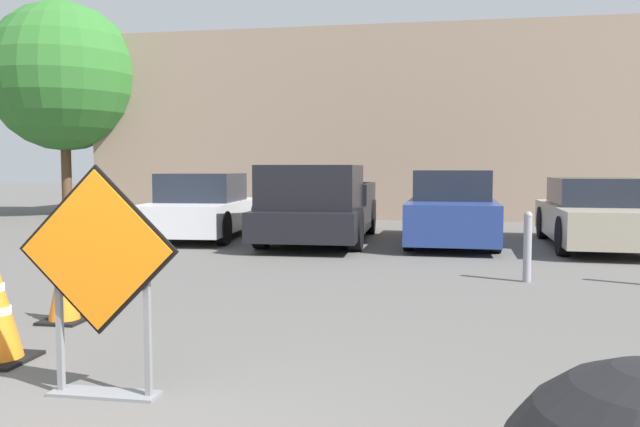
{
  "coord_description": "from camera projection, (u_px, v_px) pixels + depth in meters",
  "views": [
    {
      "loc": [
        1.77,
        -2.51,
        1.55
      ],
      "look_at": [
        -0.41,
        10.35,
        0.62
      ],
      "focal_mm": 35.0,
      "sensor_mm": 36.0,
      "label": 1
    }
  ],
  "objects": [
    {
      "name": "road_closed_sign",
      "position": [
        98.0,
        270.0,
        4.18
      ],
      "size": [
        1.14,
        0.2,
        1.58
      ],
      "color": "black",
      "rests_on": "ground_plane"
    },
    {
      "name": "street_tree_behind_lot",
      "position": [
        64.0,
        77.0,
        20.24
      ],
      "size": [
        4.78,
        4.78,
        6.93
      ],
      "color": "#513823",
      "rests_on": "ground_plane"
    },
    {
      "name": "building_facade_backdrop",
      "position": [
        428.0,
        128.0,
        20.91
      ],
      "size": [
        21.5,
        5.0,
        5.86
      ],
      "color": "gray",
      "rests_on": "ground_plane"
    },
    {
      "name": "parked_car_third",
      "position": [
        594.0,
        215.0,
        12.34
      ],
      "size": [
        1.98,
        4.71,
        1.37
      ],
      "rotation": [
        0.0,
        0.0,
        3.09
      ],
      "color": "#A39984",
      "rests_on": "ground_plane"
    },
    {
      "name": "parked_car_second",
      "position": [
        452.0,
        210.0,
        12.98
      ],
      "size": [
        1.9,
        4.39,
        1.52
      ],
      "rotation": [
        0.0,
        0.0,
        3.11
      ],
      "color": "navy",
      "rests_on": "ground_plane"
    },
    {
      "name": "bollard_nearest",
      "position": [
        528.0,
        245.0,
        8.54
      ],
      "size": [
        0.12,
        0.12,
        0.97
      ],
      "color": "gray",
      "rests_on": "ground_plane"
    },
    {
      "name": "parked_car_nearest",
      "position": [
        202.0,
        208.0,
        14.06
      ],
      "size": [
        2.08,
        4.21,
        1.45
      ],
      "rotation": [
        0.0,
        0.0,
        3.2
      ],
      "color": "silver",
      "rests_on": "ground_plane"
    },
    {
      "name": "pickup_truck",
      "position": [
        319.0,
        208.0,
        13.12
      ],
      "size": [
        2.1,
        5.27,
        1.63
      ],
      "rotation": [
        0.0,
        0.0,
        3.15
      ],
      "color": "black",
      "rests_on": "ground_plane"
    },
    {
      "name": "ground_plane",
      "position": [
        337.0,
        245.0,
        12.71
      ],
      "size": [
        96.0,
        96.0,
        0.0
      ],
      "primitive_type": "plane",
      "color": "#565451"
    },
    {
      "name": "traffic_cone_second",
      "position": [
        64.0,
        286.0,
        6.31
      ],
      "size": [
        0.42,
        0.42,
        0.76
      ],
      "color": "black",
      "rests_on": "ground_plane"
    }
  ]
}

